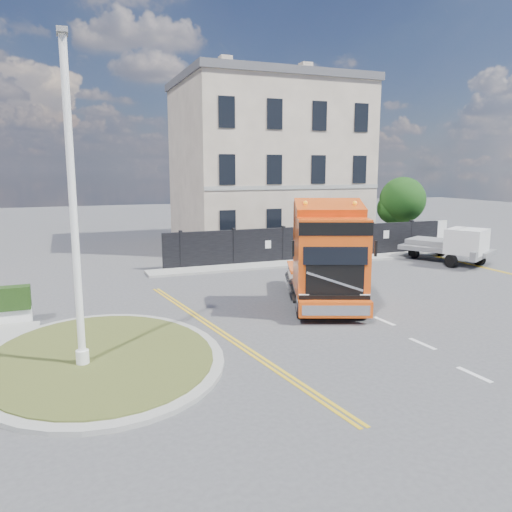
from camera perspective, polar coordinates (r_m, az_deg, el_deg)
name	(u,v)px	position (r m, az deg, el deg)	size (l,w,h in m)	color
ground	(283,308)	(19.49, 3.16, -5.99)	(120.00, 120.00, 0.00)	#424244
traffic_island	(101,357)	(15.05, -17.29, -10.99)	(6.80, 6.80, 0.17)	gray
hoarding_fence	(322,243)	(30.04, 7.56, 1.53)	(18.80, 0.25, 2.00)	black
georgian_building	(266,163)	(36.28, 1.20, 10.61)	(12.30, 10.30, 12.80)	beige
tree	(400,202)	(36.67, 16.15, 5.95)	(3.20, 3.20, 4.80)	#382619
pavement_far	(321,261)	(29.16, 7.41, -0.59)	(20.00, 1.60, 0.12)	gray
truck	(327,261)	(19.45, 8.15, -0.59)	(4.82, 7.24, 4.07)	black
flatbed_pickup	(458,245)	(30.28, 22.12, 1.19)	(4.18, 5.56, 2.09)	slate
lamppost_island	(73,202)	(13.61, -20.21, 5.85)	(0.27, 0.53, 8.67)	white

